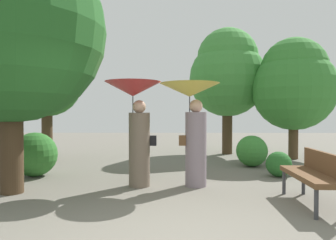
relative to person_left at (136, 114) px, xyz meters
The scene contains 10 objects.
person_left is the anchor object (origin of this frame).
person_right 1.11m from the person_left, ahead, with size 1.18×1.18×2.03m.
park_bench 3.32m from the person_left, 22.76° to the right, with size 0.54×1.52×0.83m.
tree_near_left 4.69m from the person_left, 133.14° to the left, with size 2.09×2.09×3.87m.
tree_near_right 5.84m from the person_left, 61.78° to the left, with size 2.69×2.69×4.46m.
tree_mid_left 2.87m from the person_left, 165.55° to the right, with size 3.38×3.38×5.09m.
tree_mid_right 6.00m from the person_left, 39.71° to the left, with size 2.59×2.59×3.83m.
bush_path_left 2.75m from the person_left, 159.12° to the left, with size 1.01×1.01×1.01m, color #2D6B28.
bush_path_right 3.83m from the person_left, 39.04° to the left, with size 0.84×0.84×0.84m, color #387F33.
bush_behind_bench 3.47m from the person_left, 16.99° to the left, with size 0.57×0.57×0.57m, color #235B23.
Camera 1 is at (0.10, -3.23, 1.43)m, focal length 33.23 mm.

